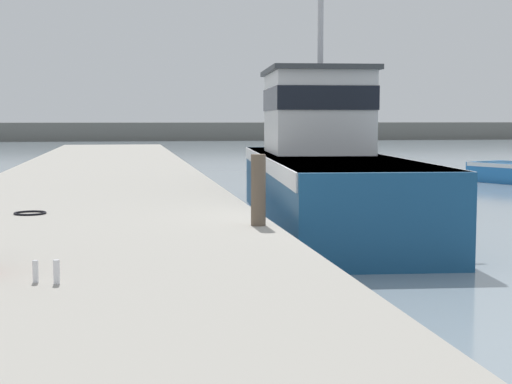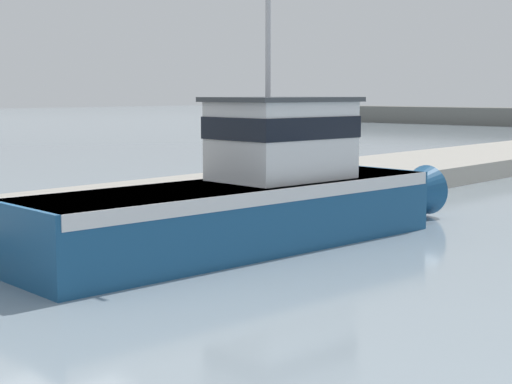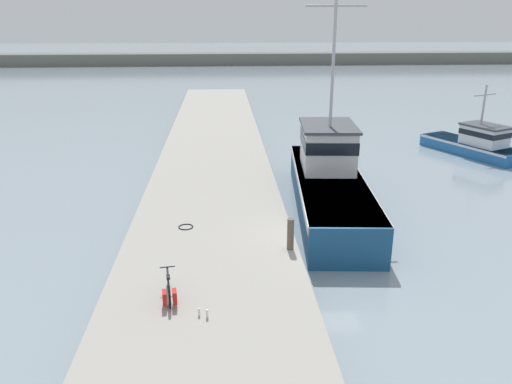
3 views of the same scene
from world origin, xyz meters
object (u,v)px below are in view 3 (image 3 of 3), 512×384
Objects in this scene: water_bottle_on_curb at (207,314)px; bicycle_touring at (169,290)px; boat_orange_near at (477,143)px; mooring_post at (290,234)px; fishing_boat_main at (328,178)px; water_bottle_by_bike at (199,312)px.

bicycle_touring is at bearing 138.55° from water_bottle_on_curb.
mooring_post is (-14.09, -14.51, 0.58)m from boat_orange_near.
fishing_boat_main is 12.22× the size of mooring_post.
fishing_boat_main reaches higher than water_bottle_on_curb.
bicycle_touring is 7.07× the size of water_bottle_on_curb.
mooring_post is at bearing 30.31° from bicycle_touring.
boat_orange_near is 20.24m from mooring_post.
mooring_post is (3.91, 3.08, 0.23)m from bicycle_touring.
boat_orange_near reaches higher than water_bottle_on_curb.
fishing_boat_main is 59.74× the size of water_bottle_by_bike.
fishing_boat_main is 14.17m from boat_orange_near.
water_bottle_by_bike is at bearing 22.40° from boat_orange_near.
fishing_boat_main is 11.62m from water_bottle_by_bike.
boat_orange_near reaches higher than bicycle_touring.
bicycle_touring reaches higher than water_bottle_on_curb.
water_bottle_on_curb is (-5.43, -10.27, -0.43)m from fishing_boat_main.
water_bottle_by_bike is (-3.03, -3.94, -0.45)m from mooring_post.
mooring_post is at bearing -108.02° from fishing_boat_main.
boat_orange_near is 25.11m from water_bottle_on_curb.
water_bottle_on_curb is at bearing -27.22° from water_bottle_by_bike.
mooring_post is at bearing 52.41° from water_bottle_by_bike.
bicycle_touring is (-18.00, -17.59, 0.35)m from boat_orange_near.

